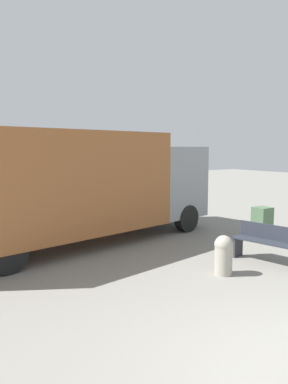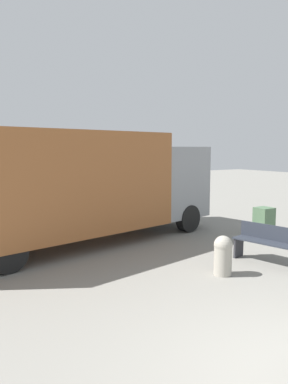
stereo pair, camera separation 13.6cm
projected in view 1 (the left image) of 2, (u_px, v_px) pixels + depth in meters
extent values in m
cube|color=#99592D|center=(51.00, 182.00, 9.32)|extent=(6.39, 3.57, 2.54)
cube|color=gray|center=(161.00, 181.00, 12.03)|extent=(2.24, 2.71, 2.16)
cylinder|color=black|center=(138.00, 210.00, 12.95)|extent=(0.86, 0.42, 0.82)
cylinder|color=black|center=(186.00, 218.00, 11.37)|extent=(0.86, 0.42, 0.82)
cylinder|color=black|center=(7.00, 254.00, 7.54)|extent=(0.86, 0.42, 0.82)
cube|color=#282D38|center=(267.00, 242.00, 8.21)|extent=(0.69, 1.61, 0.04)
cube|color=#282D38|center=(272.00, 233.00, 8.32)|extent=(0.33, 1.54, 0.38)
cube|color=#2D2D33|center=(238.00, 247.00, 8.76)|extent=(0.34, 0.11, 0.46)
cylinder|color=#9E998C|center=(223.00, 259.00, 7.51)|extent=(0.35, 0.35, 0.61)
sphere|color=#9E998C|center=(224.00, 245.00, 7.47)|extent=(0.37, 0.37, 0.37)
cube|color=#4C6B4C|center=(262.00, 223.00, 10.54)|extent=(0.45, 0.44, 0.88)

